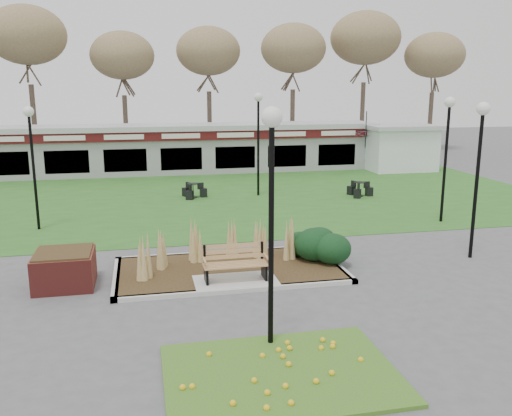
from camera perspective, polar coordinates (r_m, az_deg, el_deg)
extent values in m
plane|color=#515154|center=(14.38, -2.05, -8.27)|extent=(100.00, 100.00, 0.00)
cube|color=#2B601E|center=(25.85, -6.69, 1.14)|extent=(34.00, 16.00, 0.02)
cube|color=#38681D|center=(10.29, 2.62, -17.06)|extent=(4.20, 3.00, 0.08)
cube|color=#301D13|center=(15.47, -2.83, -6.51)|extent=(6.22, 3.22, 0.12)
cube|color=#B7B7B2|center=(13.98, -1.75, -8.63)|extent=(6.40, 0.18, 0.12)
cube|color=#B7B7B2|center=(16.99, -3.71, -4.76)|extent=(6.40, 0.18, 0.12)
cube|color=#B7B7B2|center=(15.32, -14.47, -7.11)|extent=(0.18, 3.40, 0.12)
cube|color=#B7B7B2|center=(16.23, 8.13, -5.70)|extent=(0.18, 3.40, 0.12)
cube|color=#B7B7B2|center=(14.50, -2.15, -7.83)|extent=(2.20, 1.20, 0.13)
cone|color=tan|center=(15.49, -10.07, -4.20)|extent=(0.36, 0.36, 1.15)
cone|color=tan|center=(15.93, -6.52, -3.61)|extent=(0.36, 0.36, 1.15)
cone|color=tan|center=(16.26, -2.73, -3.21)|extent=(0.36, 0.36, 1.15)
cone|color=tan|center=(16.23, 0.53, -3.22)|extent=(0.36, 0.36, 1.15)
cone|color=tan|center=(16.05, 3.64, -3.44)|extent=(0.36, 0.36, 1.15)
cone|color=tan|center=(14.72, -11.90, -5.18)|extent=(0.36, 0.36, 1.15)
ellipsoid|color=black|center=(16.09, 6.23, -3.84)|extent=(1.21, 1.10, 0.99)
ellipsoid|color=black|center=(15.87, 8.05, -4.29)|extent=(1.10, 1.00, 0.90)
ellipsoid|color=black|center=(16.65, 6.67, -3.49)|extent=(1.06, 0.96, 0.86)
ellipsoid|color=black|center=(16.49, 4.69, -3.80)|extent=(0.92, 0.84, 0.76)
cube|color=#A46F4A|center=(14.33, -2.17, -5.97)|extent=(1.70, 0.57, 0.04)
cube|color=#A46F4A|center=(14.54, -2.39, -4.54)|extent=(1.70, 0.13, 0.44)
cube|color=black|center=(14.30, -5.27, -7.00)|extent=(0.06, 0.55, 0.42)
cube|color=black|center=(14.55, 0.88, -6.59)|extent=(0.06, 0.55, 0.42)
cube|color=black|center=(14.43, -5.45, -4.84)|extent=(0.06, 0.06, 0.50)
cube|color=black|center=(14.68, 0.63, -4.48)|extent=(0.06, 0.06, 0.50)
cube|color=#A46F4A|center=(14.15, -5.45, -5.51)|extent=(0.05, 0.50, 0.04)
cube|color=#A46F4A|center=(14.41, 1.06, -5.11)|extent=(0.05, 0.50, 0.04)
cube|color=maroon|center=(15.13, -19.49, -6.14)|extent=(1.50, 1.50, 0.90)
cube|color=#301D13|center=(14.99, -19.62, -4.43)|extent=(1.40, 1.40, 0.06)
cube|color=gray|center=(33.53, -8.06, 5.97)|extent=(24.00, 3.00, 2.60)
cube|color=#4C1012|center=(31.89, -7.92, 7.53)|extent=(24.00, 0.18, 0.55)
cube|color=silver|center=(33.40, -8.14, 8.44)|extent=(24.60, 3.40, 0.30)
cube|color=silver|center=(31.78, -7.90, 7.52)|extent=(22.00, 0.02, 0.28)
cube|color=black|center=(32.14, -7.86, 5.15)|extent=(22.00, 0.10, 1.30)
cube|color=white|center=(35.21, 14.79, 5.99)|extent=(4.00, 3.00, 2.60)
cube|color=silver|center=(35.09, 14.92, 8.26)|extent=(4.40, 3.40, 0.25)
cylinder|color=#47382B|center=(41.85, -21.45, 8.31)|extent=(0.36, 0.36, 5.17)
ellipsoid|color=brown|center=(41.90, -22.12, 16.24)|extent=(5.24, 5.24, 3.93)
cylinder|color=#47382B|center=(41.32, -13.13, 8.80)|extent=(0.36, 0.36, 5.17)
ellipsoid|color=brown|center=(41.37, -13.55, 16.85)|extent=(5.24, 5.24, 3.93)
cylinder|color=#47382B|center=(41.65, -4.76, 9.12)|extent=(0.36, 0.36, 5.17)
ellipsoid|color=brown|center=(41.70, -4.91, 17.10)|extent=(5.24, 5.24, 3.93)
cylinder|color=#47382B|center=(42.83, 3.33, 9.23)|extent=(0.36, 0.36, 5.17)
ellipsoid|color=brown|center=(42.88, 3.44, 17.00)|extent=(5.24, 5.24, 3.93)
cylinder|color=#47382B|center=(44.79, 10.85, 9.18)|extent=(0.36, 0.36, 5.17)
ellipsoid|color=brown|center=(44.84, 11.17, 16.61)|extent=(5.24, 5.24, 3.93)
cylinder|color=#47382B|center=(47.43, 17.64, 9.00)|extent=(0.36, 0.36, 5.17)
ellipsoid|color=brown|center=(47.47, 18.12, 16.00)|extent=(5.24, 5.24, 3.93)
cylinder|color=black|center=(10.53, 1.60, -3.51)|extent=(0.11, 0.11, 4.41)
sphere|color=white|center=(10.13, 1.68, 9.55)|extent=(0.40, 0.40, 0.40)
cylinder|color=black|center=(17.50, 22.16, 1.96)|extent=(0.11, 0.11, 4.34)
sphere|color=white|center=(17.25, 22.82, 9.62)|extent=(0.39, 0.39, 0.39)
cylinder|color=black|center=(25.75, 0.24, 6.21)|extent=(0.11, 0.11, 4.48)
sphere|color=white|center=(25.59, 0.25, 11.60)|extent=(0.40, 0.40, 0.40)
cylinder|color=black|center=(21.85, 19.27, 4.23)|extent=(0.11, 0.11, 4.40)
sphere|color=white|center=(21.66, 19.74, 10.46)|extent=(0.40, 0.40, 0.40)
cylinder|color=black|center=(21.06, -22.32, 3.31)|extent=(0.10, 0.10, 4.12)
sphere|color=white|center=(20.85, -22.83, 9.35)|extent=(0.37, 0.37, 0.37)
cylinder|color=black|center=(25.73, -6.62, 1.14)|extent=(0.39, 0.39, 0.03)
cylinder|color=black|center=(25.66, -6.64, 1.83)|extent=(0.04, 0.04, 0.64)
cylinder|color=black|center=(25.61, -6.65, 2.56)|extent=(0.54, 0.54, 0.02)
cube|color=black|center=(25.79, -5.56, 1.62)|extent=(0.33, 0.33, 0.41)
cube|color=black|center=(26.05, -7.34, 1.69)|extent=(0.42, 0.42, 0.41)
cube|color=black|center=(25.23, -6.99, 1.35)|extent=(0.40, 0.40, 0.41)
cylinder|color=black|center=(26.35, 10.79, 1.27)|extent=(0.40, 0.40, 0.03)
cylinder|color=black|center=(26.29, 10.82, 1.96)|extent=(0.05, 0.05, 0.65)
cylinder|color=black|center=(26.23, 10.85, 2.67)|extent=(0.54, 0.54, 0.02)
cube|color=black|center=(26.49, 11.82, 1.71)|extent=(0.32, 0.32, 0.42)
cube|color=black|center=(26.63, 9.99, 1.85)|extent=(0.41, 0.41, 0.42)
cube|color=black|center=(25.83, 10.62, 1.49)|extent=(0.42, 0.42, 0.42)
cylinder|color=black|center=(34.28, 11.39, 5.66)|extent=(0.06, 0.06, 2.20)
imported|color=#305CAB|center=(34.23, 11.43, 6.53)|extent=(2.58, 2.60, 1.87)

